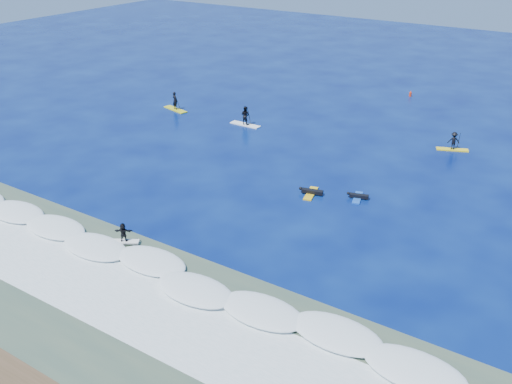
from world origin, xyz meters
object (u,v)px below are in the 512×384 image
Objects in this scene: sup_paddler_left at (175,103)px; prone_paddler_near at (311,192)px; sup_paddler_right at (453,142)px; prone_paddler_far at (358,197)px; marker_buoy at (410,94)px; sup_paddler_center at (245,117)px; wave_surfer at (123,234)px.

sup_paddler_left reaches higher than prone_paddler_near.
sup_paddler_right is 1.32× the size of prone_paddler_far.
sup_paddler_right is 3.89× the size of marker_buoy.
sup_paddler_center is 16.22m from prone_paddler_near.
marker_buoy reaches higher than prone_paddler_near.
wave_surfer reaches higher than prone_paddler_far.
wave_surfer reaches higher than marker_buoy.
sup_paddler_right reaches higher than prone_paddler_near.
sup_paddler_center is at bearing -118.93° from marker_buoy.
marker_buoy is at bearing 58.45° from sup_paddler_left.
sup_paddler_center reaches higher than marker_buoy.
wave_surfer is at bearing -73.87° from sup_paddler_center.
wave_surfer is 2.56× the size of marker_buoy.
marker_buoy is (19.05, 18.39, -0.39)m from sup_paddler_left.
sup_paddler_left reaches higher than wave_surfer.
sup_paddler_right is at bearing 33.58° from wave_surfer.
sup_paddler_left is 1.82× the size of wave_surfer.
sup_paddler_left is 4.66× the size of marker_buoy.
sup_paddler_right is 1.17× the size of prone_paddler_near.
sup_paddler_right reaches higher than prone_paddler_far.
prone_paddler_far is 27.82m from marker_buoy.
prone_paddler_far is at bearing -28.57° from sup_paddler_center.
prone_paddler_far is at bearing -125.05° from sup_paddler_right.
wave_surfer is at bearing -41.74° from sup_paddler_left.
sup_paddler_left is 27.35m from wave_surfer.
marker_buoy is (3.84, 41.12, -0.45)m from wave_surfer.
sup_paddler_center is 1.74× the size of wave_surfer.
sup_paddler_center is at bearing 14.54° from sup_paddler_left.
sup_paddler_center is (8.90, 0.01, 0.12)m from sup_paddler_left.
prone_paddler_near reaches higher than prone_paddler_far.
sup_paddler_center reaches higher than wave_surfer.
prone_paddler_near is 14.19m from wave_surfer.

